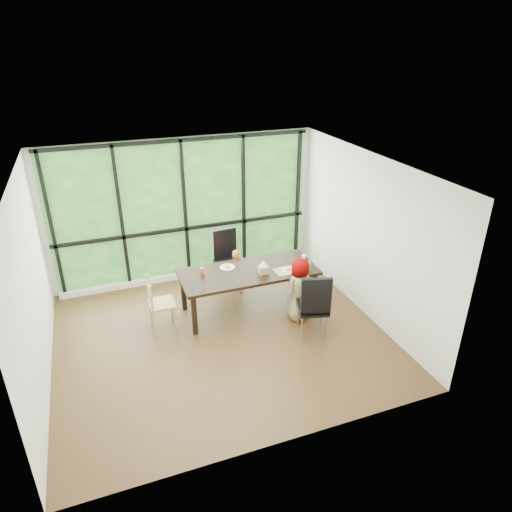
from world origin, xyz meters
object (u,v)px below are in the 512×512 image
(plate_far, at_px, (227,267))
(tissue_box, at_px, (263,270))
(chair_end_beech, at_px, (162,303))
(orange_cup, at_px, (202,271))
(dining_table, at_px, (248,290))
(chair_window_leather, at_px, (229,260))
(chair_interior_leather, at_px, (313,303))
(green_cup, at_px, (308,266))
(plate_near, at_px, (289,270))
(child_older, at_px, (299,289))
(white_mug, at_px, (304,257))
(child_toddler, at_px, (238,272))

(plate_far, bearing_deg, tissue_box, -38.15)
(chair_end_beech, relative_size, orange_cup, 8.00)
(dining_table, distance_m, tissue_box, 0.51)
(chair_window_leather, relative_size, tissue_box, 7.11)
(plate_far, bearing_deg, chair_interior_leather, -50.54)
(chair_interior_leather, xyz_separation_m, tissue_box, (-0.51, 0.83, 0.28))
(green_cup, bearing_deg, plate_near, 164.36)
(chair_window_leather, xyz_separation_m, chair_interior_leather, (0.77, -1.92, 0.00))
(chair_interior_leather, height_order, tissue_box, chair_interior_leather)
(child_older, relative_size, white_mug, 14.00)
(child_older, xyz_separation_m, orange_cup, (-1.43, 0.70, 0.26))
(plate_far, bearing_deg, white_mug, -6.39)
(chair_window_leather, xyz_separation_m, plate_near, (0.70, -1.14, 0.22))
(chair_window_leather, distance_m, tissue_box, 1.15)
(child_older, bearing_deg, plate_near, -99.88)
(dining_table, bearing_deg, orange_cup, 168.93)
(child_older, relative_size, green_cup, 8.33)
(dining_table, relative_size, plate_far, 8.96)
(plate_far, bearing_deg, chair_end_beech, -167.41)
(plate_near, height_order, orange_cup, orange_cup)
(chair_interior_leather, bearing_deg, orange_cup, -21.89)
(dining_table, xyz_separation_m, orange_cup, (-0.75, 0.15, 0.43))
(dining_table, distance_m, child_toddler, 0.59)
(plate_far, bearing_deg, child_toddler, 50.62)
(child_toddler, bearing_deg, plate_near, -57.22)
(child_older, relative_size, plate_near, 4.58)
(chair_end_beech, xyz_separation_m, plate_near, (2.12, -0.18, 0.31))
(green_cup, bearing_deg, dining_table, 162.37)
(chair_window_leather, bearing_deg, child_older, -68.73)
(orange_cup, bearing_deg, white_mug, -2.35)
(orange_cup, bearing_deg, plate_far, 9.67)
(chair_end_beech, relative_size, plate_near, 3.77)
(chair_interior_leather, height_order, green_cup, chair_interior_leather)
(chair_interior_leather, relative_size, child_toddler, 1.26)
(chair_window_leather, relative_size, green_cup, 8.22)
(orange_cup, bearing_deg, tissue_box, -18.32)
(chair_interior_leather, distance_m, plate_far, 1.60)
(chair_end_beech, xyz_separation_m, child_older, (2.15, -0.51, 0.10))
(white_mug, xyz_separation_m, tissue_box, (-0.85, -0.24, 0.03))
(tissue_box, bearing_deg, orange_cup, 161.68)
(plate_far, xyz_separation_m, white_mug, (1.35, -0.15, 0.03))
(chair_window_leather, height_order, child_older, child_older)
(chair_window_leather, distance_m, plate_far, 0.77)
(dining_table, xyz_separation_m, tissue_box, (0.20, -0.17, 0.44))
(chair_end_beech, bearing_deg, child_older, -102.94)
(plate_near, bearing_deg, white_mug, 34.75)
(green_cup, bearing_deg, orange_cup, 165.21)
(chair_end_beech, height_order, child_older, child_older)
(green_cup, bearing_deg, chair_interior_leather, -109.48)
(chair_end_beech, xyz_separation_m, tissue_box, (1.68, -0.13, 0.37))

